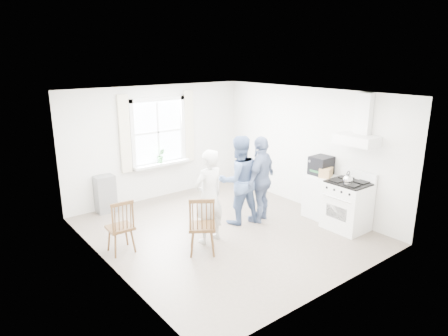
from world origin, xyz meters
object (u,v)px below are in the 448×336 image
Objects in this scene: windsor_chair_b at (202,220)px; person_mid at (239,180)px; windsor_chair_a at (122,222)px; person_left at (209,197)px; low_cabinet at (320,196)px; person_right at (261,179)px; gas_stove at (347,205)px; stereo_stack at (321,165)px.

person_mid is at bearing 27.08° from windsor_chair_b.
windsor_chair_a is 1.53m from person_left.
low_cabinet is 2.54m from person_left.
windsor_chair_a is 0.93× the size of windsor_chair_b.
person_right is (0.42, -0.20, -0.01)m from person_mid.
person_left is (-2.46, 0.49, 0.40)m from low_cabinet.
person_right reaches higher than windsor_chair_a.
person_mid reaches higher than low_cabinet.
windsor_chair_a is at bearing 156.14° from gas_stove.
low_cabinet is at bearing -124.09° from stereo_stack.
low_cabinet is at bearing 127.52° from person_right.
person_left reaches higher than windsor_chair_b.
stereo_stack is at bearing 130.71° from person_right.
windsor_chair_a is (-3.88, 0.99, 0.14)m from low_cabinet.
gas_stove is at bearing -98.19° from stereo_stack.
windsor_chair_b is (-2.91, 0.06, -0.45)m from stereo_stack.
person_right is (1.38, 0.13, 0.02)m from person_left.
person_mid reaches higher than person_right.
low_cabinet is 2.88m from windsor_chair_b.
stereo_stack is at bearing -1.25° from windsor_chair_b.
person_mid is 1.02× the size of person_right.
windsor_chair_b is at bearing 41.12° from person_mid.
stereo_stack is at bearing 164.52° from person_left.
low_cabinet is 0.52× the size of person_right.
windsor_chair_a is at bearing 10.05° from person_mid.
windsor_chair_b is 0.59m from person_left.
stereo_stack is (0.11, 0.76, 0.60)m from gas_stove.
stereo_stack is 0.24× the size of person_mid.
gas_stove is 1.08× the size of windsor_chair_b.
person_mid reaches higher than stereo_stack.
person_left is at bearing 42.31° from windsor_chair_b.
person_left is at bearing -17.08° from person_right.
low_cabinet is (0.07, 0.70, -0.03)m from gas_stove.
gas_stove is 2.13m from person_mid.
gas_stove is at bearing -16.36° from windsor_chair_b.
windsor_chair_b reaches higher than windsor_chair_a.
person_mid is at bearing -47.90° from person_right.
windsor_chair_b is at bearing 163.64° from gas_stove.
windsor_chair_b is 1.56m from person_mid.
windsor_chair_b is 0.59× the size of person_mid.
person_left is 0.98× the size of person_right.
gas_stove is at bearing 104.91° from person_right.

